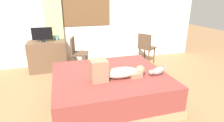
% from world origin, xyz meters
% --- Properties ---
extents(ground_plane, '(16.00, 16.00, 0.00)m').
position_xyz_m(ground_plane, '(0.00, 0.00, 0.00)').
color(ground_plane, olive).
extents(back_wall_with_window, '(6.40, 0.14, 2.90)m').
position_xyz_m(back_wall_with_window, '(-0.00, 2.34, 1.45)').
color(back_wall_with_window, silver).
rests_on(back_wall_with_window, ground).
extents(bed, '(1.97, 1.75, 0.52)m').
position_xyz_m(bed, '(-0.06, 0.08, 0.26)').
color(bed, '#997A56').
rests_on(bed, ground).
extents(person_lying, '(0.94, 0.29, 0.34)m').
position_xyz_m(person_lying, '(-0.01, -0.14, 0.64)').
color(person_lying, '#CCB299').
rests_on(person_lying, bed).
extents(cat, '(0.35, 0.17, 0.21)m').
position_xyz_m(cat, '(0.70, -0.21, 0.59)').
color(cat, gray).
rests_on(cat, bed).
extents(desk, '(0.90, 0.56, 0.74)m').
position_xyz_m(desk, '(-1.17, 1.94, 0.37)').
color(desk, brown).
rests_on(desk, ground).
extents(tv_monitor, '(0.48, 0.10, 0.35)m').
position_xyz_m(tv_monitor, '(-1.24, 1.94, 0.92)').
color(tv_monitor, black).
rests_on(tv_monitor, desk).
extents(cup, '(0.07, 0.07, 0.09)m').
position_xyz_m(cup, '(-0.90, 2.05, 0.79)').
color(cup, teal).
rests_on(cup, desk).
extents(chair_by_desk, '(0.46, 0.46, 0.86)m').
position_xyz_m(chair_by_desk, '(-0.46, 1.63, 0.51)').
color(chair_by_desk, '#4C3828').
rests_on(chair_by_desk, ground).
extents(chair_spare, '(0.53, 0.53, 0.86)m').
position_xyz_m(chair_spare, '(1.39, 1.63, 0.51)').
color(chair_spare, '#4C3828').
rests_on(chair_spare, ground).
extents(curtain_left, '(0.44, 0.06, 2.38)m').
position_xyz_m(curtain_left, '(-0.94, 2.22, 1.19)').
color(curtain_left, '#ADCC75').
rests_on(curtain_left, ground).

